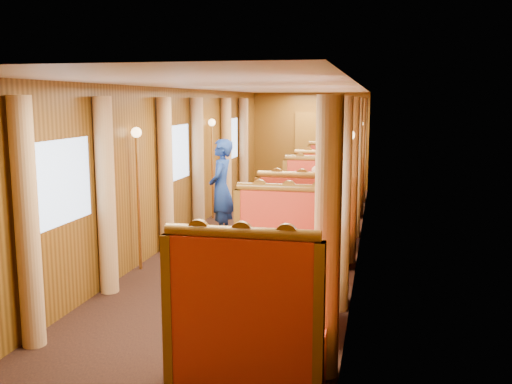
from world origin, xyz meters
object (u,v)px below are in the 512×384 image
(rose_vase_far, at_px, (330,164))
(passenger, at_px, (317,193))
(banquette_near_fwd, at_px, (246,331))
(fruit_plate, at_px, (298,263))
(banquette_near_aft, at_px, (286,263))
(table_mid, at_px, (311,223))
(steward, at_px, (221,189))
(banquette_mid_fwd, at_px, (303,235))
(banquette_far_aft, at_px, (334,181))
(banquette_far_fwd, at_px, (326,195))
(table_far, at_px, (330,190))
(tea_tray, at_px, (257,258))
(table_near, at_px, (270,296))
(teapot_left, at_px, (251,254))
(banquette_mid_aft, at_px, (318,208))
(rose_vase_mid, at_px, (310,188))
(teapot_back, at_px, (262,250))
(teapot_right, at_px, (266,257))

(rose_vase_far, height_order, passenger, passenger)
(banquette_near_fwd, height_order, fruit_plate, banquette_near_fwd)
(banquette_near_aft, bearing_deg, table_mid, 90.00)
(banquette_near_aft, height_order, passenger, banquette_near_aft)
(table_mid, distance_m, steward, 1.62)
(banquette_mid_fwd, relative_size, banquette_far_aft, 1.00)
(banquette_near_aft, distance_m, banquette_mid_fwd, 1.47)
(table_mid, height_order, banquette_far_fwd, banquette_far_fwd)
(table_far, xyz_separation_m, tea_tray, (-0.12, -7.01, 0.38))
(table_near, relative_size, teapot_left, 6.11)
(banquette_near_aft, bearing_deg, table_far, 90.00)
(banquette_mid_aft, distance_m, rose_vase_mid, 1.10)
(teapot_back, xyz_separation_m, rose_vase_mid, (0.06, 3.48, 0.10))
(banquette_far_aft, bearing_deg, table_mid, -90.00)
(table_far, xyz_separation_m, teapot_back, (-0.09, -6.94, 0.45))
(table_far, bearing_deg, teapot_left, -91.38)
(banquette_mid_aft, distance_m, table_far, 2.49)
(rose_vase_far, relative_size, steward, 0.22)
(passenger, bearing_deg, teapot_back, -91.25)
(banquette_near_fwd, bearing_deg, tea_tray, 97.10)
(teapot_right, distance_m, steward, 4.12)
(banquette_mid_fwd, relative_size, fruit_plate, 5.82)
(banquette_mid_fwd, distance_m, table_far, 4.51)
(table_far, bearing_deg, teapot_back, -90.76)
(table_far, height_order, tea_tray, tea_tray)
(passenger, bearing_deg, banquette_near_aft, -90.00)
(banquette_far_aft, relative_size, passenger, 1.76)
(banquette_mid_fwd, xyz_separation_m, table_far, (0.00, 4.51, -0.05))
(banquette_mid_fwd, height_order, tea_tray, banquette_mid_fwd)
(banquette_far_fwd, relative_size, teapot_right, 8.99)
(banquette_near_aft, relative_size, banquette_mid_aft, 1.00)
(banquette_mid_aft, height_order, rose_vase_mid, banquette_mid_aft)
(rose_vase_mid, bearing_deg, banquette_near_fwd, -89.55)
(tea_tray, bearing_deg, passenger, 88.32)
(banquette_near_aft, xyz_separation_m, banquette_far_aft, (0.00, 7.00, 0.00))
(banquette_far_aft, bearing_deg, teapot_left, -91.21)
(fruit_plate, bearing_deg, banquette_mid_fwd, 96.53)
(banquette_near_aft, bearing_deg, passenger, 90.00)
(banquette_mid_fwd, height_order, banquette_far_fwd, same)
(banquette_far_aft, xyz_separation_m, fruit_plate, (0.30, -8.14, 0.35))
(banquette_near_aft, bearing_deg, table_near, -90.00)
(table_mid, xyz_separation_m, banquette_far_fwd, (0.00, 2.49, 0.05))
(tea_tray, relative_size, teapot_left, 1.98)
(teapot_back, height_order, rose_vase_far, rose_vase_far)
(banquette_far_aft, xyz_separation_m, rose_vase_mid, (-0.04, -4.47, 0.50))
(banquette_far_fwd, xyz_separation_m, passenger, (-0.00, -1.74, 0.32))
(banquette_near_aft, bearing_deg, banquette_far_fwd, 90.00)
(table_near, xyz_separation_m, rose_vase_mid, (-0.04, 3.54, 0.55))
(teapot_back, distance_m, rose_vase_far, 6.94)
(table_near, bearing_deg, teapot_left, -158.60)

